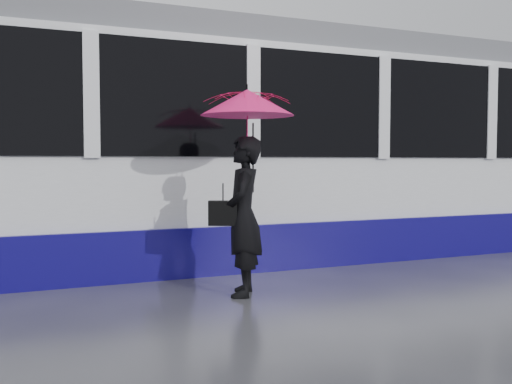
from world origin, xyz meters
name	(u,v)px	position (x,y,z in m)	size (l,w,h in m)	color
ground	(248,298)	(0.00, 0.00, 0.00)	(90.00, 90.00, 0.00)	#2C2C31
rails	(184,260)	(0.00, 2.50, 0.01)	(34.00, 1.51, 0.02)	#3F3D38
tram	(118,147)	(-0.92, 2.50, 1.64)	(26.00, 2.56, 3.35)	white
woman	(243,216)	(0.01, 0.16, 0.85)	(0.62, 0.41, 1.71)	black
umbrella	(247,121)	(0.06, 0.16, 1.87)	(1.33, 1.33, 1.15)	#FF156A
handbag	(223,213)	(-0.21, 0.18, 0.89)	(0.33, 0.25, 0.44)	black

